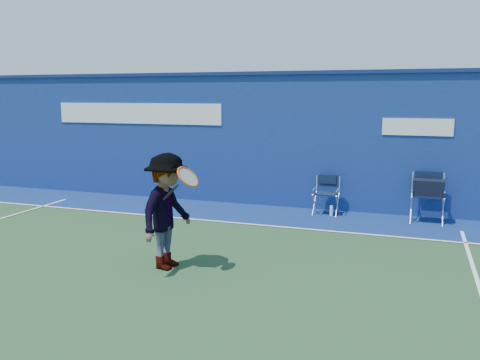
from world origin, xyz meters
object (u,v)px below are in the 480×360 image
(directors_chair_left, at_px, (326,202))
(directors_chair_right, at_px, (427,202))
(water_bottle, at_px, (331,211))
(tennis_player, at_px, (167,211))

(directors_chair_left, height_order, directors_chair_right, directors_chair_right)
(water_bottle, bearing_deg, tennis_player, -113.74)
(directors_chair_left, bearing_deg, tennis_player, -111.29)
(directors_chair_right, height_order, tennis_player, tennis_player)
(directors_chair_right, distance_m, water_bottle, 1.93)
(directors_chair_left, relative_size, water_bottle, 3.64)
(directors_chair_right, bearing_deg, water_bottle, -176.40)
(directors_chair_right, relative_size, water_bottle, 4.37)
(directors_chair_right, height_order, water_bottle, directors_chair_right)
(directors_chair_right, xyz_separation_m, water_bottle, (-1.91, -0.12, -0.31))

